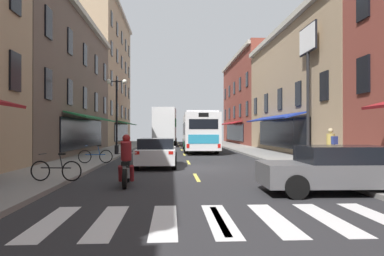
{
  "coord_description": "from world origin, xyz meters",
  "views": [
    {
      "loc": [
        -0.96,
        -17.16,
        1.78
      ],
      "look_at": [
        0.68,
        11.24,
        1.98
      ],
      "focal_mm": 33.74,
      "sensor_mm": 36.0,
      "label": 1
    }
  ],
  "objects_px": {
    "bicycle_near": "(56,170)",
    "sedan_far": "(339,169)",
    "billboard_sign": "(308,59)",
    "box_truck": "(165,127)",
    "bicycle_mid": "(95,156)",
    "pedestrian_near": "(331,146)",
    "transit_bus": "(199,131)",
    "sedan_mid": "(157,152)",
    "sedan_near": "(166,138)",
    "motorcycle_rider": "(126,164)",
    "street_lamp_twin": "(117,113)"
  },
  "relations": [
    {
      "from": "box_truck",
      "to": "sedan_near",
      "type": "bearing_deg",
      "value": 90.37
    },
    {
      "from": "billboard_sign",
      "to": "sedan_mid",
      "type": "relative_size",
      "value": 1.8
    },
    {
      "from": "box_truck",
      "to": "sedan_far",
      "type": "distance_m",
      "value": 31.84
    },
    {
      "from": "sedan_far",
      "to": "street_lamp_twin",
      "type": "xyz_separation_m",
      "value": [
        -8.59,
        15.41,
        2.35
      ]
    },
    {
      "from": "transit_bus",
      "to": "box_truck",
      "type": "bearing_deg",
      "value": 106.06
    },
    {
      "from": "bicycle_near",
      "to": "sedan_far",
      "type": "bearing_deg",
      "value": -12.6
    },
    {
      "from": "billboard_sign",
      "to": "bicycle_mid",
      "type": "xyz_separation_m",
      "value": [
        -11.84,
        -2.2,
        -5.5
      ]
    },
    {
      "from": "bicycle_mid",
      "to": "street_lamp_twin",
      "type": "distance_m",
      "value": 7.42
    },
    {
      "from": "sedan_far",
      "to": "street_lamp_twin",
      "type": "height_order",
      "value": "street_lamp_twin"
    },
    {
      "from": "sedan_far",
      "to": "sedan_mid",
      "type": "bearing_deg",
      "value": 125.37
    },
    {
      "from": "billboard_sign",
      "to": "sedan_mid",
      "type": "distance_m",
      "value": 10.6
    },
    {
      "from": "billboard_sign",
      "to": "box_truck",
      "type": "distance_m",
      "value": 22.77
    },
    {
      "from": "sedan_far",
      "to": "bicycle_near",
      "type": "distance_m",
      "value": 8.73
    },
    {
      "from": "bicycle_near",
      "to": "transit_bus",
      "type": "bearing_deg",
      "value": 72.06
    },
    {
      "from": "billboard_sign",
      "to": "motorcycle_rider",
      "type": "xyz_separation_m",
      "value": [
        -9.47,
        -8.86,
        -5.29
      ]
    },
    {
      "from": "box_truck",
      "to": "sedan_near",
      "type": "height_order",
      "value": "box_truck"
    },
    {
      "from": "sedan_near",
      "to": "bicycle_near",
      "type": "height_order",
      "value": "sedan_near"
    },
    {
      "from": "sedan_near",
      "to": "sedan_far",
      "type": "xyz_separation_m",
      "value": [
        5.53,
        -41.41,
        -0.05
      ]
    },
    {
      "from": "bicycle_mid",
      "to": "sedan_mid",
      "type": "bearing_deg",
      "value": -12.86
    },
    {
      "from": "pedestrian_near",
      "to": "sedan_far",
      "type": "bearing_deg",
      "value": -131.65
    },
    {
      "from": "sedan_near",
      "to": "street_lamp_twin",
      "type": "xyz_separation_m",
      "value": [
        -3.07,
        -26.0,
        2.31
      ]
    },
    {
      "from": "motorcycle_rider",
      "to": "bicycle_mid",
      "type": "bearing_deg",
      "value": 109.58
    },
    {
      "from": "box_truck",
      "to": "sedan_near",
      "type": "relative_size",
      "value": 1.69
    },
    {
      "from": "bicycle_mid",
      "to": "pedestrian_near",
      "type": "relative_size",
      "value": 0.98
    },
    {
      "from": "sedan_near",
      "to": "motorcycle_rider",
      "type": "distance_m",
      "value": 39.64
    },
    {
      "from": "box_truck",
      "to": "bicycle_near",
      "type": "bearing_deg",
      "value": -95.93
    },
    {
      "from": "bicycle_mid",
      "to": "motorcycle_rider",
      "type": "bearing_deg",
      "value": -70.42
    },
    {
      "from": "pedestrian_near",
      "to": "bicycle_near",
      "type": "bearing_deg",
      "value": -179.68
    },
    {
      "from": "sedan_mid",
      "to": "pedestrian_near",
      "type": "relative_size",
      "value": 2.47
    },
    {
      "from": "box_truck",
      "to": "pedestrian_near",
      "type": "relative_size",
      "value": 4.43
    },
    {
      "from": "motorcycle_rider",
      "to": "billboard_sign",
      "type": "bearing_deg",
      "value": 43.11
    },
    {
      "from": "bicycle_near",
      "to": "pedestrian_near",
      "type": "distance_m",
      "value": 11.57
    },
    {
      "from": "box_truck",
      "to": "sedan_mid",
      "type": "relative_size",
      "value": 1.79
    },
    {
      "from": "billboard_sign",
      "to": "sedan_far",
      "type": "height_order",
      "value": "billboard_sign"
    },
    {
      "from": "sedan_near",
      "to": "motorcycle_rider",
      "type": "bearing_deg",
      "value": -91.02
    },
    {
      "from": "transit_bus",
      "to": "street_lamp_twin",
      "type": "distance_m",
      "value": 8.27
    },
    {
      "from": "transit_bus",
      "to": "sedan_mid",
      "type": "relative_size",
      "value": 2.61
    },
    {
      "from": "billboard_sign",
      "to": "transit_bus",
      "type": "relative_size",
      "value": 0.69
    },
    {
      "from": "transit_bus",
      "to": "bicycle_near",
      "type": "xyz_separation_m",
      "value": [
        -6.1,
        -18.84,
        -1.2
      ]
    },
    {
      "from": "bicycle_near",
      "to": "bicycle_mid",
      "type": "xyz_separation_m",
      "value": [
        -0.09,
        6.53,
        0.0
      ]
    },
    {
      "from": "transit_bus",
      "to": "bicycle_mid",
      "type": "bearing_deg",
      "value": -116.7
    },
    {
      "from": "box_truck",
      "to": "street_lamp_twin",
      "type": "relative_size",
      "value": 1.48
    },
    {
      "from": "transit_bus",
      "to": "motorcycle_rider",
      "type": "xyz_separation_m",
      "value": [
        -3.82,
        -18.97,
        -0.99
      ]
    },
    {
      "from": "billboard_sign",
      "to": "box_truck",
      "type": "xyz_separation_m",
      "value": [
        -8.69,
        20.69,
        -3.81
      ]
    },
    {
      "from": "sedan_far",
      "to": "bicycle_mid",
      "type": "height_order",
      "value": "sedan_far"
    },
    {
      "from": "sedan_near",
      "to": "pedestrian_near",
      "type": "relative_size",
      "value": 2.62
    },
    {
      "from": "box_truck",
      "to": "bicycle_near",
      "type": "height_order",
      "value": "box_truck"
    },
    {
      "from": "billboard_sign",
      "to": "sedan_near",
      "type": "relative_size",
      "value": 1.7
    },
    {
      "from": "sedan_mid",
      "to": "bicycle_mid",
      "type": "relative_size",
      "value": 2.53
    },
    {
      "from": "box_truck",
      "to": "bicycle_mid",
      "type": "relative_size",
      "value": 4.53
    }
  ]
}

